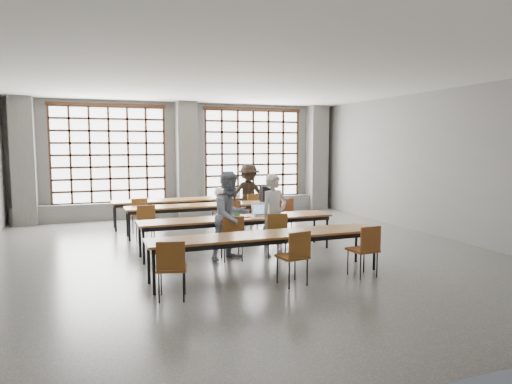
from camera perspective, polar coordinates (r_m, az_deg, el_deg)
floor at (r=9.40m, az=-1.83°, el=-7.64°), size 11.00×11.00×0.00m
ceiling at (r=9.23m, az=-1.90°, el=13.99°), size 11.00×11.00×0.00m
wall_back at (r=14.46m, az=-8.89°, el=4.08°), size 10.00×0.00×10.00m
wall_front at (r=4.33m, az=22.18°, el=-0.63°), size 10.00×0.00×10.00m
wall_right at (r=11.75m, az=21.94°, el=3.29°), size 0.00×11.00×11.00m
column_left at (r=13.97m, az=-27.06°, el=3.43°), size 0.60×0.55×3.50m
column_mid at (r=14.19m, az=-8.66°, el=4.05°), size 0.60×0.55×3.50m
column_right at (r=15.75m, az=7.61°, el=4.25°), size 0.60×0.55×3.50m
window_left at (r=14.10m, az=-17.85°, el=4.42°), size 3.32×0.12×3.00m
window_right at (r=15.00m, az=-0.37°, el=4.79°), size 3.32×0.12×3.00m
sill_ledge at (r=14.40m, az=-8.64°, el=-1.92°), size 9.80×0.35×0.50m
desk_row_a at (r=12.62m, az=-8.54°, el=-1.14°), size 4.00×0.70×0.73m
desk_row_b at (r=11.40m, az=-6.06°, el=-1.86°), size 4.00×0.70×0.73m
desk_row_c at (r=9.34m, az=-2.33°, el=-3.58°), size 4.00×0.70×0.73m
desk_row_d at (r=7.65m, az=1.45°, el=-5.71°), size 4.00×0.70×0.73m
chair_back_left at (r=11.80m, az=-14.49°, el=-2.38°), size 0.48×0.49×0.88m
chair_back_mid at (r=12.23m, az=-4.15°, el=-1.92°), size 0.51×0.51×0.88m
chair_back_right at (r=12.48m, az=-0.62°, el=-1.74°), size 0.52×0.52×0.88m
chair_mid_left at (r=10.52m, az=-13.65°, el=-3.37°), size 0.43×0.44×0.88m
chair_mid_centre at (r=10.94m, az=-3.16°, el=-2.85°), size 0.46×0.46×0.88m
chair_mid_right at (r=11.42m, az=3.53°, el=-2.47°), size 0.42×0.43×0.88m
chair_front_left at (r=8.68m, az=-2.97°, el=-5.17°), size 0.47×0.47×0.88m
chair_front_right at (r=8.99m, az=2.51°, el=-4.79°), size 0.48×0.48×0.88m
chair_near_left at (r=6.63m, az=-10.53°, el=-8.80°), size 0.51×0.51×0.88m
chair_near_mid at (r=7.20m, az=4.92°, el=-7.52°), size 0.48×0.48×0.88m
chair_near_right at (r=7.83m, az=13.56°, el=-6.56°), size 0.45×0.46×0.88m
student_male at (r=9.06m, az=2.27°, el=-2.89°), size 0.68×0.54×1.64m
student_female at (r=8.75m, az=-3.17°, el=-2.99°), size 1.01×0.91×1.70m
student_back at (r=12.55m, az=-0.91°, el=-0.29°), size 1.09×0.63×1.68m
laptop_front at (r=9.60m, az=0.62°, el=-2.54°), size 0.39×0.34×0.26m
laptop_back at (r=13.05m, az=-2.78°, el=-0.28°), size 0.43×0.39×0.26m
mouse at (r=9.64m, az=3.08°, el=-2.77°), size 0.11×0.08×0.04m
green_box at (r=9.38m, az=-2.77°, el=-2.85°), size 0.26×0.15×0.09m
phone at (r=9.29m, az=-1.08°, el=-3.16°), size 0.14×0.10×0.01m
paper_sheet_a at (r=11.31m, az=-9.08°, el=-1.62°), size 0.34×0.27×0.00m
paper_sheet_c at (r=11.42m, az=-5.58°, el=-1.50°), size 0.34×0.27×0.00m
backpack at (r=11.92m, az=1.33°, el=-0.20°), size 0.34×0.23×0.40m
plastic_bag at (r=12.85m, az=-4.68°, el=-0.02°), size 0.31×0.27×0.29m
red_pouch at (r=6.71m, az=-10.48°, el=-8.92°), size 0.22×0.14×0.06m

